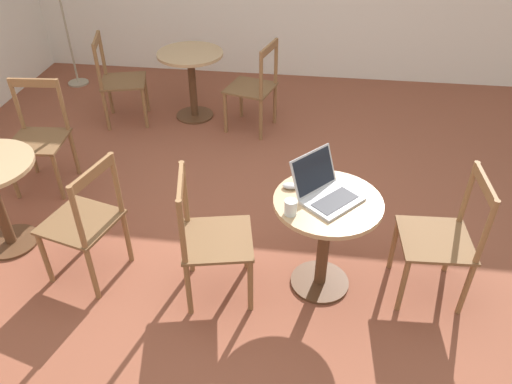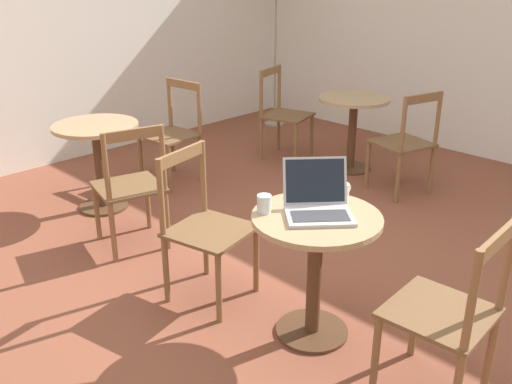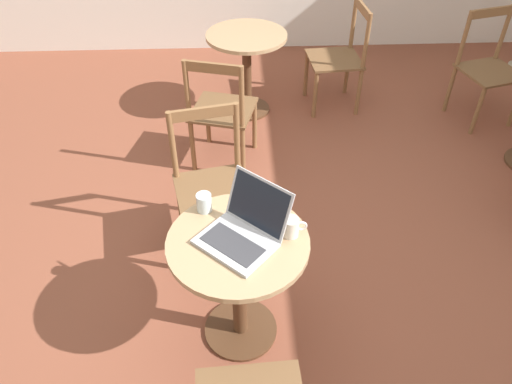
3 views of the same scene
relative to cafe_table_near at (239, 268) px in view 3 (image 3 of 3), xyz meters
name	(u,v)px [view 3 (image 3 of 3)]	position (x,y,z in m)	size (l,w,h in m)	color
ground_plane	(292,272)	(0.32, 0.40, -0.52)	(16.00, 16.00, 0.00)	brown
cafe_table_near	(239,268)	(0.00, 0.00, 0.00)	(0.66, 0.66, 0.70)	#51331E
cafe_table_far	(247,56)	(0.11, 2.30, 0.00)	(0.66, 0.66, 0.70)	#51331E
chair_near_back	(212,186)	(-0.15, 0.71, -0.07)	(0.51, 0.51, 0.90)	brown
chair_mid_back	(487,69)	(2.09, 2.11, -0.07)	(0.53, 0.53, 0.90)	brown
chair_far_front	(221,112)	(-0.10, 1.54, -0.07)	(0.53, 0.53, 0.90)	brown
chair_far_right	(340,58)	(0.90, 2.36, -0.07)	(0.47, 0.47, 0.90)	brown
laptop	(243,230)	(0.03, 0.02, 0.24)	(0.47, 0.47, 0.25)	#B7B7BC
mouse	(257,203)	(0.10, 0.24, 0.20)	(0.06, 0.10, 0.03)	#B7B7BC
mug	(291,227)	(0.25, 0.03, 0.23)	(0.11, 0.08, 0.10)	silver
drinking_glass	(204,203)	(-0.16, 0.22, 0.23)	(0.07, 0.07, 0.09)	silver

